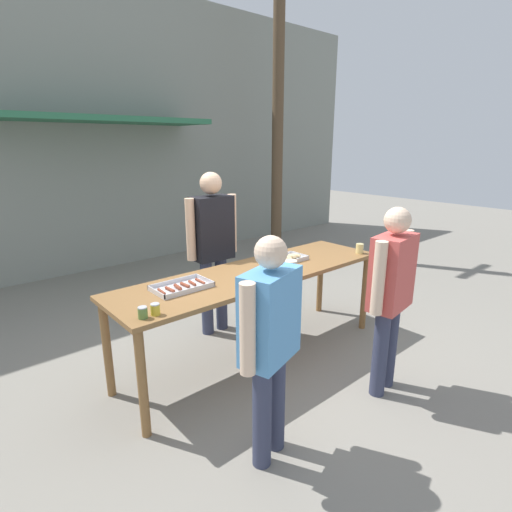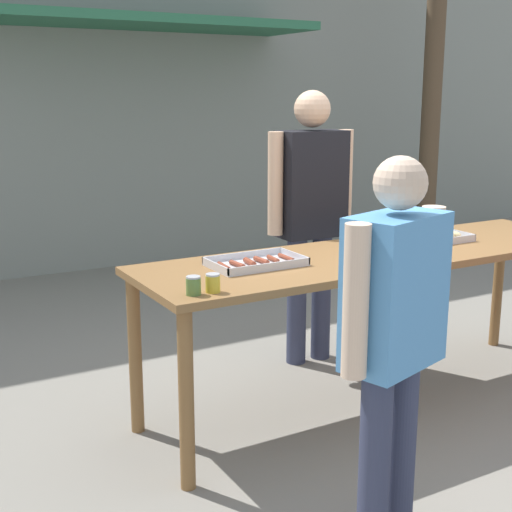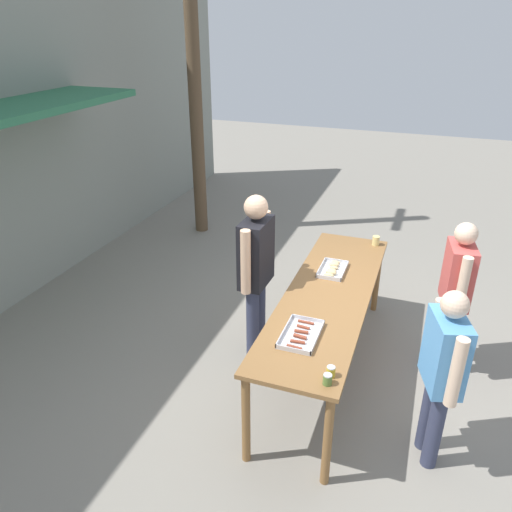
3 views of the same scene
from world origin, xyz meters
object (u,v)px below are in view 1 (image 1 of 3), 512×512
Objects in this scene: person_customer_with_cup at (391,287)px; utility_pole at (278,84)px; food_tray_buns at (286,259)px; person_customer_holding_hotdog at (270,334)px; beer_cup at (360,249)px; food_tray_sausages at (182,287)px; condiment_jar_ketchup at (155,309)px; person_server_behind_table at (213,240)px; condiment_jar_mustard at (143,313)px.

utility_pole is at bearing -130.32° from person_customer_with_cup.
person_customer_holding_hotdog is (-1.25, -1.11, -0.00)m from food_tray_buns.
beer_cup is 0.07× the size of person_customer_with_cup.
food_tray_sausages is 4.41× the size of beer_cup.
condiment_jar_ketchup is (-0.41, -0.34, 0.03)m from food_tray_sausages.
utility_pole is (1.66, 3.05, 2.11)m from beer_cup.
beer_cup is (2.46, 0.01, 0.01)m from condiment_jar_ketchup.
food_tray_sausages is 5.64× the size of condiment_jar_ketchup.
beer_cup is at bearing -9.11° from food_tray_sausages.
beer_cup is 0.06× the size of person_server_behind_table.
condiment_jar_mustard is 0.78× the size of beer_cup.
food_tray_buns is 1.68m from condiment_jar_ketchup.
condiment_jar_ketchup is 0.86m from person_customer_holding_hotdog.
person_customer_holding_hotdog is at bearing -57.95° from condiment_jar_mustard.
person_customer_with_cup reaches higher than beer_cup.
person_customer_holding_hotdog is (-0.02, -1.11, 0.00)m from food_tray_sausages.
condiment_jar_ketchup is at bearing -80.04° from person_customer_holding_hotdog.
person_customer_holding_hotdog reaches higher than beer_cup.
food_tray_sausages is 0.31× the size of person_customer_holding_hotdog.
person_customer_with_cup is 0.27× the size of utility_pole.
utility_pole is at bearing 36.60° from condiment_jar_ketchup.
person_server_behind_table is at bearing 40.61° from food_tray_sausages.
condiment_jar_mustard is at bearing -169.05° from food_tray_buns.
person_server_behind_table is 0.30× the size of utility_pole.
food_tray_buns is 0.27× the size of person_customer_holding_hotdog.
person_customer_with_cup is at bearing -43.94° from food_tray_sausages.
person_customer_with_cup reaches higher than person_customer_holding_hotdog.
food_tray_sausages is 0.27× the size of person_server_behind_table.
utility_pole is (3.73, 3.83, 2.14)m from person_customer_holding_hotdog.
condiment_jar_ketchup is at bearing -179.72° from beer_cup.
condiment_jar_ketchup is (-1.64, -0.34, 0.02)m from food_tray_buns.
condiment_jar_ketchup is 1.59m from person_server_behind_table.
food_tray_sausages is at bearing 170.89° from beer_cup.
person_server_behind_table reaches higher than food_tray_buns.
utility_pole reaches higher than condiment_jar_mustard.
person_customer_holding_hotdog reaches higher than food_tray_sausages.
condiment_jar_mustard is at bearing -34.24° from person_customer_with_cup.
utility_pole reaches higher than person_customer_holding_hotdog.
food_tray_buns is at bearing -155.43° from person_customer_holding_hotdog.
person_customer_holding_hotdog is at bearing -138.45° from food_tray_buns.
condiment_jar_ketchup is 0.05× the size of person_server_behind_table.
person_customer_with_cup is (1.65, -0.85, 0.01)m from condiment_jar_ketchup.
food_tray_sausages is at bearing -108.20° from person_customer_holding_hotdog.
condiment_jar_mustard and condiment_jar_ketchup have the same top height.
beer_cup is at bearing -118.61° from utility_pole.
food_tray_buns is 4.94× the size of condiment_jar_mustard.
condiment_jar_mustard is (-1.74, -0.34, 0.02)m from food_tray_buns.
condiment_jar_ketchup is 1.86m from person_customer_with_cup.
person_customer_with_cup is at bearing -27.31° from condiment_jar_ketchup.
food_tray_buns reaches higher than food_tray_sausages.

